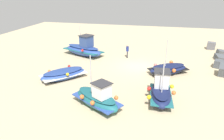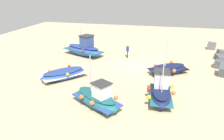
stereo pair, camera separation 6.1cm
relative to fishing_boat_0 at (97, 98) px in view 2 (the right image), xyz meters
The scene contains 7 objects.
ground_plane 9.06m from the fishing_boat_0, 168.71° to the left, with size 51.32×51.32×0.00m, color #C6B289.
fishing_boat_0 is the anchor object (origin of this frame).
fishing_boat_1 4.74m from the fishing_boat_0, 114.98° to the left, with size 3.79×2.08×3.23m.
fishing_boat_2 12.47m from the fishing_boat_0, 155.13° to the right, with size 3.90×5.65×3.65m.
fishing_boat_3 9.03m from the fishing_boat_0, 147.65° to the left, with size 3.45×4.13×3.43m.
fishing_boat_4 6.03m from the fishing_boat_0, 132.02° to the right, with size 4.27×4.07×0.91m.
person_walking 11.64m from the fishing_boat_0, behind, with size 0.32×0.32×1.59m.
Camera 2 is at (21.60, 2.46, 7.95)m, focal length 34.81 mm.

